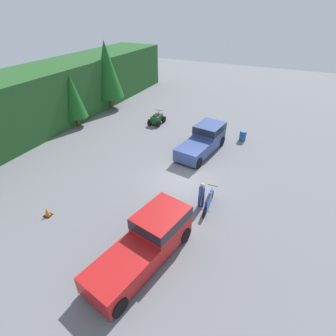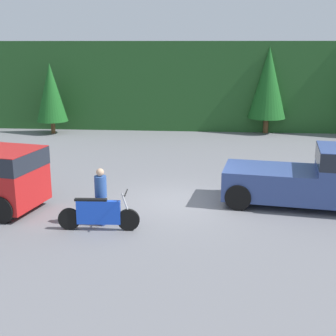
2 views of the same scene
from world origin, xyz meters
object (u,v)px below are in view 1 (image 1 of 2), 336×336
Objects in this scene: pickup_truck_red at (149,239)px; pickup_truck_second at (204,139)px; rider_person at (202,194)px; dirt_bike at (208,202)px; quad_atv at (157,119)px; traffic_cone at (47,212)px; steel_barrel at (243,136)px.

pickup_truck_second is (11.25, 1.02, -0.00)m from pickup_truck_red.
pickup_truck_red is at bearing 145.33° from rider_person.
quad_atv reaches higher than dirt_bike.
traffic_cone is (-4.56, 7.73, -0.66)m from rider_person.
traffic_cone is (-4.58, 8.18, -0.22)m from dirt_bike.
pickup_truck_red reaches higher than steel_barrel.
dirt_bike is 0.63m from rider_person.
pickup_truck_red is at bearing -155.41° from quad_atv.
dirt_bike is at bearing -140.70° from quad_atv.
pickup_truck_red is 14.55m from steel_barrel.
traffic_cone is at bearing 150.74° from steel_barrel.
pickup_truck_red is 16.13m from quad_atv.
quad_atv is 3.52× the size of traffic_cone.
pickup_truck_red is at bearing 158.00° from dirt_bike.
rider_person is at bearing 177.54° from steel_barrel.
rider_person is at bearing -2.36° from pickup_truck_red.
pickup_truck_second is 3.29× the size of rider_person.
steel_barrel is (3.20, -2.55, -0.60)m from pickup_truck_second.
pickup_truck_red reaches higher than quad_atv.
rider_person reaches higher than traffic_cone.
pickup_truck_second is at bearing -119.66° from quad_atv.
dirt_bike is at bearing -7.56° from pickup_truck_red.
quad_atv reaches higher than steel_barrel.
quad_atv is at bearing 69.96° from pickup_truck_second.
steel_barrel is (14.46, -1.54, -0.60)m from pickup_truck_red.
dirt_bike reaches higher than steel_barrel.
pickup_truck_red is at bearing -89.07° from traffic_cone.
steel_barrel is at bearing -29.26° from traffic_cone.
quad_atv is at bearing 89.68° from steel_barrel.
rider_person is at bearing 90.36° from dirt_bike.
pickup_truck_red is 1.08× the size of pickup_truck_second.
steel_barrel is at bearing -23.16° from rider_person.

